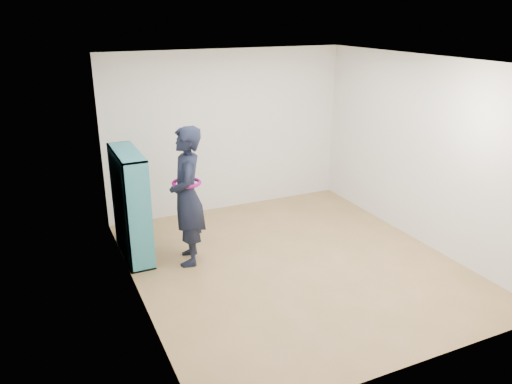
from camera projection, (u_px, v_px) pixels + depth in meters
name	position (u px, v px, depth m)	size (l,w,h in m)	color
floor	(292.00, 263.00, 6.59)	(4.50, 4.50, 0.00)	olive
ceiling	(298.00, 61.00, 5.70)	(4.50, 4.50, 0.00)	white
wall_left	(132.00, 192.00, 5.36)	(0.02, 4.50, 2.60)	silver
wall_right	(421.00, 151.00, 6.93)	(0.02, 4.50, 2.60)	silver
wall_back	(228.00, 132.00, 8.07)	(4.00, 0.02, 2.60)	silver
wall_front	(423.00, 241.00, 4.22)	(4.00, 0.02, 2.60)	silver
bookshelf	(129.00, 206.00, 6.58)	(0.32, 1.09, 1.45)	teal
person	(187.00, 196.00, 6.35)	(0.60, 0.76, 1.82)	black
smartphone	(175.00, 186.00, 6.36)	(0.03, 0.09, 0.13)	silver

